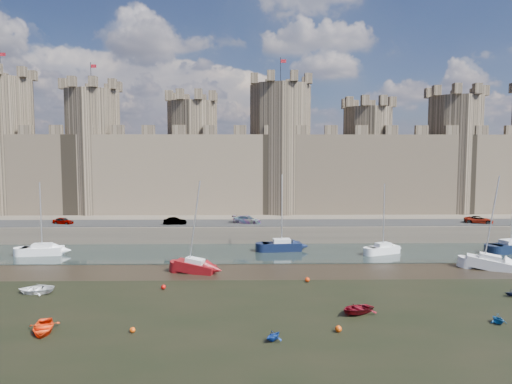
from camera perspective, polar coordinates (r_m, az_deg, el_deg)
The scene contains 26 objects.
ground at distance 38.03m, azimuth 5.12°, elevation -15.41°, with size 160.00×160.00×0.00m, color black.
seaweed_patch at distance 32.50m, azimuth 6.31°, elevation -19.03°, with size 70.00×34.00×0.01m, color black.
water_channel at distance 61.03m, azimuth 2.70°, elevation -7.61°, with size 160.00×12.00×0.08m, color black.
quay at distance 96.30m, azimuth 1.32°, elevation -2.32°, with size 160.00×60.00×2.50m, color #4C443A.
road at distance 70.39m, azimuth 2.18°, elevation -3.87°, with size 160.00×7.00×0.10m, color black.
castle at distance 83.57m, azimuth 1.23°, elevation 3.77°, with size 108.50×11.00×29.00m.
car_0 at distance 75.00m, azimuth -22.97°, elevation -3.34°, with size 1.25×3.10×1.06m, color gray.
car_1 at distance 69.59m, azimuth -10.09°, elevation -3.61°, with size 1.19×3.42×1.13m, color gray.
car_2 at distance 69.70m, azimuth -1.15°, elevation -3.47°, with size 1.77×4.34×1.26m, color gray.
car_3 at distance 77.71m, azimuth 26.07°, elevation -3.15°, with size 1.89×4.10×1.14m, color gray.
sailboat_0 at distance 65.60m, azimuth -25.16°, elevation -6.55°, with size 5.24×2.51×9.45m.
sailboat_1 at distance 61.98m, azimuth 3.24°, elevation -6.69°, with size 5.32×2.48×10.34m.
sailboat_2 at distance 62.37m, azimuth 15.60°, elevation -6.83°, with size 4.58×3.18×9.21m.
sailboat_3 at distance 69.99m, azimuth 29.24°, elevation -5.97°, with size 6.45×4.15×10.54m.
sailboat_4 at distance 51.48m, azimuth -7.61°, elevation -9.16°, with size 4.69×2.86×10.25m.
sailboat_5 at distance 58.94m, azimuth 27.21°, elevation -7.86°, with size 5.33×3.84×10.74m.
dinghy_0 at distance 38.31m, azimuth -25.08°, elevation -15.19°, with size 2.17×0.63×3.03m, color #F1380E.
dinghy_1 at distance 33.53m, azimuth 2.17°, elevation -17.55°, with size 1.22×0.75×1.42m, color navy.
dinghy_4 at distance 39.55m, azimuth 12.49°, elevation -14.17°, with size 2.35×0.68×3.29m, color maroon.
dinghy_5 at distance 41.14m, azimuth 28.01°, elevation -13.81°, with size 1.26×0.77×1.46m, color navy.
dinghy_6 at distance 48.58m, azimuth -25.87°, elevation -10.94°, with size 2.41×0.70×3.37m, color white.
dinghy_7 at distance 48.97m, azimuth 29.28°, elevation -10.99°, with size 1.02×0.62×1.18m, color black.
buoy_1 at distance 46.10m, azimuth -11.50°, elevation -11.55°, with size 0.45×0.45×0.45m, color #BE0D08.
buoy_2 at distance 35.57m, azimuth 10.27°, elevation -16.49°, with size 0.50×0.50×0.50m, color #BF3D08.
buoy_3 at distance 47.91m, azimuth 6.43°, elevation -10.84°, with size 0.49×0.49×0.49m, color red.
buoy_4 at distance 36.14m, azimuth -15.18°, elevation -16.31°, with size 0.41×0.41×0.41m, color #D94609.
Camera 1 is at (-3.90, -35.49, 13.09)m, focal length 32.00 mm.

